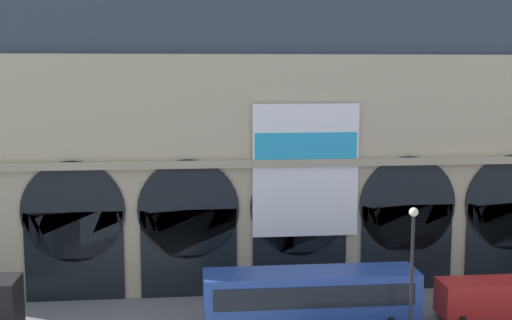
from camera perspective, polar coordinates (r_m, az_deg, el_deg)
The scene contains 4 objects.
station_building at distance 41.87m, azimuth 3.20°, elevation 1.77°, with size 40.77×6.06×18.48m.
bus_center at distance 34.94m, azimuth 4.72°, elevation -11.55°, with size 11.00×3.25×3.10m.
van_mideast at distance 38.29m, azimuth 19.19°, elevation -11.07°, with size 5.20×2.48×2.20m.
street_lamp_quayside at distance 32.70m, azimuth 13.23°, elevation -8.25°, with size 0.44×0.44×6.90m.
Camera 1 is at (-6.60, -33.29, 13.24)m, focal length 46.72 mm.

